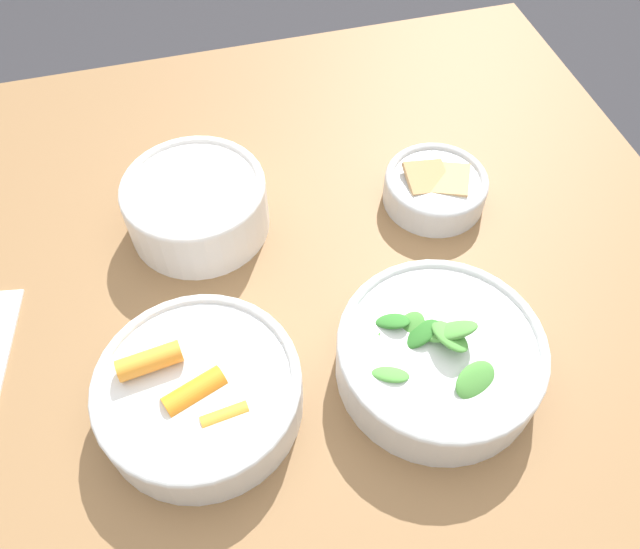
{
  "coord_description": "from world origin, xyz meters",
  "views": [
    {
      "loc": [
        -0.31,
        0.11,
        1.3
      ],
      "look_at": [
        0.06,
        0.01,
        0.78
      ],
      "focal_mm": 35.0,
      "sensor_mm": 36.0,
      "label": 1
    }
  ],
  "objects_px": {
    "bowl_greens": "(439,355)",
    "bowl_beans_hotdog": "(197,207)",
    "bowl_cookies": "(435,187)",
    "bowl_carrots": "(199,392)"
  },
  "relations": [
    {
      "from": "bowl_carrots",
      "to": "bowl_greens",
      "type": "xyz_separation_m",
      "value": [
        -0.02,
        -0.23,
        0.0
      ]
    },
    {
      "from": "bowl_carrots",
      "to": "bowl_beans_hotdog",
      "type": "relative_size",
      "value": 1.19
    },
    {
      "from": "bowl_greens",
      "to": "bowl_beans_hotdog",
      "type": "relative_size",
      "value": 1.24
    },
    {
      "from": "bowl_beans_hotdog",
      "to": "bowl_greens",
      "type": "bearing_deg",
      "value": -141.79
    },
    {
      "from": "bowl_greens",
      "to": "bowl_cookies",
      "type": "distance_m",
      "value": 0.23
    },
    {
      "from": "bowl_greens",
      "to": "bowl_beans_hotdog",
      "type": "height_order",
      "value": "bowl_greens"
    },
    {
      "from": "bowl_greens",
      "to": "bowl_cookies",
      "type": "height_order",
      "value": "bowl_greens"
    },
    {
      "from": "bowl_beans_hotdog",
      "to": "bowl_carrots",
      "type": "bearing_deg",
      "value": 171.95
    },
    {
      "from": "bowl_carrots",
      "to": "bowl_beans_hotdog",
      "type": "distance_m",
      "value": 0.23
    },
    {
      "from": "bowl_beans_hotdog",
      "to": "bowl_cookies",
      "type": "height_order",
      "value": "bowl_beans_hotdog"
    }
  ]
}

